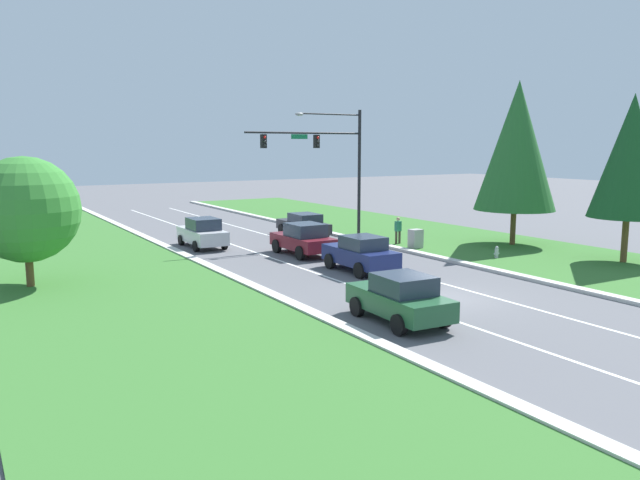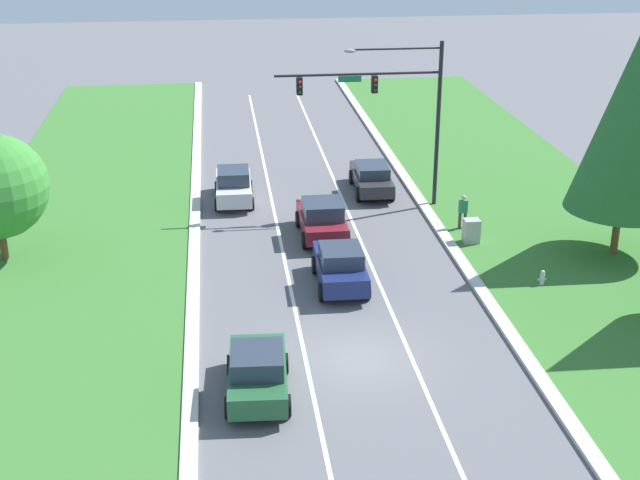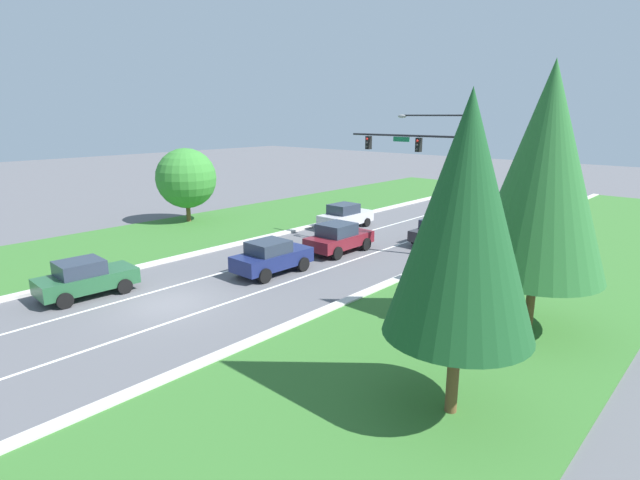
{
  "view_description": "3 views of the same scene",
  "coord_description": "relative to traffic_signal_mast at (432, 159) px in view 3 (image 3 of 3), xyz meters",
  "views": [
    {
      "loc": [
        -16.4,
        -18.05,
        5.94
      ],
      "look_at": [
        0.06,
        9.42,
        1.08
      ],
      "focal_mm": 35.0,
      "sensor_mm": 36.0,
      "label": 1
    },
    {
      "loc": [
        -4.51,
        -26.16,
        15.13
      ],
      "look_at": [
        -0.4,
        7.67,
        1.31
      ],
      "focal_mm": 50.0,
      "sensor_mm": 36.0,
      "label": 2
    },
    {
      "loc": [
        18.24,
        -10.48,
        7.84
      ],
      "look_at": [
        1.16,
        8.5,
        1.43
      ],
      "focal_mm": 28.0,
      "sensor_mm": 36.0,
      "label": 3
    }
  ],
  "objects": [
    {
      "name": "forest_sedan",
      "position": [
        -7.5,
        -16.67,
        -4.59
      ],
      "size": [
        2.18,
        4.21,
        1.67
      ],
      "rotation": [
        0.0,
        0.0,
        -0.05
      ],
      "color": "#235633",
      "rests_on": "ground_plane"
    },
    {
      "name": "lane_stripe_inner_left",
      "position": [
        -5.77,
        -14.83,
        -5.42
      ],
      "size": [
        0.14,
        81.0,
        0.01
      ],
      "color": "white",
      "rests_on": "ground_plane"
    },
    {
      "name": "curb_strip_right",
      "position": [
        1.68,
        -14.83,
        -5.35
      ],
      "size": [
        0.5,
        90.0,
        0.15
      ],
      "color": "beige",
      "rests_on": "ground_plane"
    },
    {
      "name": "silver_sedan",
      "position": [
        -7.67,
        1.76,
        -4.57
      ],
      "size": [
        1.98,
        4.35,
        1.75
      ],
      "rotation": [
        0.0,
        0.0,
        -0.01
      ],
      "color": "silver",
      "rests_on": "ground_plane"
    },
    {
      "name": "grass_verge_left",
      "position": [
        -14.87,
        -14.83,
        -5.39
      ],
      "size": [
        10.0,
        90.0,
        0.08
      ],
      "color": "#38702D",
      "rests_on": "ground_plane"
    },
    {
      "name": "navy_sedan",
      "position": [
        -3.77,
        -8.93,
        -4.55
      ],
      "size": [
        2.05,
        4.24,
        1.73
      ],
      "rotation": [
        0.0,
        0.0,
        -0.02
      ],
      "color": "navy",
      "rests_on": "ground_plane"
    },
    {
      "name": "grass_verge_right",
      "position": [
        6.93,
        -14.83,
        -5.39
      ],
      "size": [
        10.0,
        90.0,
        0.08
      ],
      "color": "#38702D",
      "rests_on": "ground_plane"
    },
    {
      "name": "traffic_signal_mast",
      "position": [
        0.0,
        0.0,
        0.0
      ],
      "size": [
        8.0,
        0.41,
        8.15
      ],
      "color": "black",
      "rests_on": "ground_plane"
    },
    {
      "name": "burgundy_sedan",
      "position": [
        -3.84,
        -3.55,
        -4.54
      ],
      "size": [
        2.13,
        4.35,
        1.76
      ],
      "rotation": [
        0.0,
        0.0,
        0.01
      ],
      "color": "maroon",
      "rests_on": "ground_plane"
    },
    {
      "name": "fire_hydrant",
      "position": [
        4.25,
        -9.92,
        -5.08
      ],
      "size": [
        0.34,
        0.2,
        0.7
      ],
      "color": "#B7B7BC",
      "rests_on": "ground_plane"
    },
    {
      "name": "curb_strip_left",
      "position": [
        -9.62,
        -14.83,
        -5.35
      ],
      "size": [
        0.5,
        90.0,
        0.15
      ],
      "color": "beige",
      "rests_on": "ground_plane"
    },
    {
      "name": "conifer_near_right_tree",
      "position": [
        8.46,
        -7.19,
        0.49
      ],
      "size": [
        4.71,
        4.71,
        9.69
      ],
      "color": "brown",
      "rests_on": "ground_plane"
    },
    {
      "name": "ground_plane",
      "position": [
        -3.97,
        -14.83,
        -5.43
      ],
      "size": [
        160.0,
        160.0,
        0.0
      ],
      "primitive_type": "plane",
      "color": "#5B5B60"
    },
    {
      "name": "oak_near_left_tree",
      "position": [
        -17.64,
        -4.61,
        -2.11
      ],
      "size": [
        4.4,
        4.4,
        5.52
      ],
      "color": "brown",
      "rests_on": "ground_plane"
    },
    {
      "name": "conifer_far_right_tree",
      "position": [
        8.9,
        -14.07,
        -0.01
      ],
      "size": [
        3.84,
        3.84,
        8.49
      ],
      "color": "brown",
      "rests_on": "ground_plane"
    },
    {
      "name": "utility_cabinet",
      "position": [
        2.67,
        -5.19,
        -4.85
      ],
      "size": [
        0.7,
        0.6,
        1.16
      ],
      "color": "#9E9E99",
      "rests_on": "ground_plane"
    },
    {
      "name": "charcoal_sedan",
      "position": [
        -0.51,
        2.34,
        -4.61
      ],
      "size": [
        2.07,
        4.7,
        1.57
      ],
      "rotation": [
        0.0,
        0.0,
        -0.03
      ],
      "color": "#28282D",
      "rests_on": "ground_plane"
    },
    {
      "name": "pedestrian",
      "position": [
        2.75,
        -3.44,
        -4.49
      ],
      "size": [
        0.4,
        0.24,
        1.69
      ],
      "rotation": [
        0.0,
        0.0,
        3.2
      ],
      "color": "#42382D",
      "rests_on": "ground_plane"
    },
    {
      "name": "lane_stripe_inner_right",
      "position": [
        -2.17,
        -14.83,
        -5.42
      ],
      "size": [
        0.14,
        81.0,
        0.01
      ],
      "color": "white",
      "rests_on": "ground_plane"
    }
  ]
}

